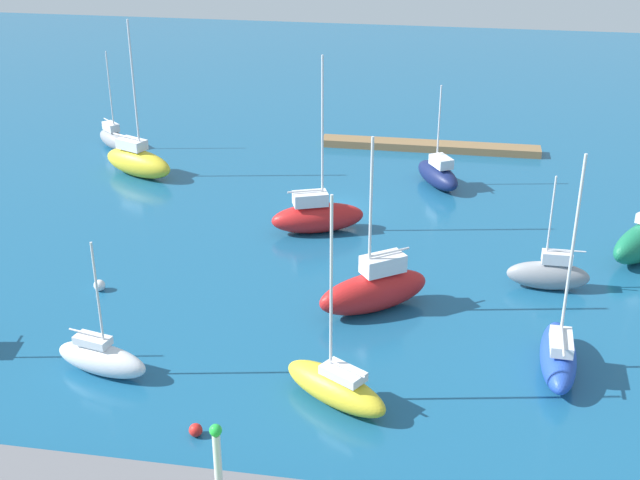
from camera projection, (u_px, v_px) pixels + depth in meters
The scene contains 14 objects.
water at pixel (339, 208), 69.68m from camera, with size 160.00×160.00×0.00m, color #19567F.
pier_dock at pixel (430, 146), 82.97m from camera, with size 21.44×2.10×0.73m, color olive.
harbor_beacon at pixel (217, 455), 36.25m from camera, with size 0.56×0.56×3.73m.
sailboat_red_lone_south at pixel (317, 216), 64.85m from camera, with size 7.63×4.86×13.77m.
sailboat_gray_far_south at pixel (114, 138), 83.13m from camera, with size 5.13×4.87×9.72m.
sailboat_yellow_center_basin at pixel (138, 161), 75.95m from camera, with size 7.84×5.27×14.08m.
sailboat_blue_off_beacon at pixel (558, 355), 47.45m from camera, with size 2.34×7.15×12.98m.
sailboat_navy_lone_north at pixel (438, 174), 73.72m from camera, with size 4.99×6.41×8.99m.
sailboat_white_outer_mooring at pixel (101, 358), 47.35m from camera, with size 5.98×2.91×8.31m.
sailboat_red_west_end at pixel (374, 289), 53.74m from camera, with size 7.61×6.38×11.77m.
sailboat_gray_along_channel at pixel (549, 274), 56.48m from camera, with size 5.48×1.60×8.13m.
sailboat_yellow_inner_mooring at pixel (336, 386), 44.80m from camera, with size 6.73×5.24×11.99m.
mooring_buoy_white at pixel (99, 285), 56.55m from camera, with size 0.78×0.78×0.78m, color white.
mooring_buoy_red at pixel (196, 430), 42.57m from camera, with size 0.70×0.70×0.70m, color red.
Camera 1 is at (-9.21, 63.60, 27.13)m, focal length 47.16 mm.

